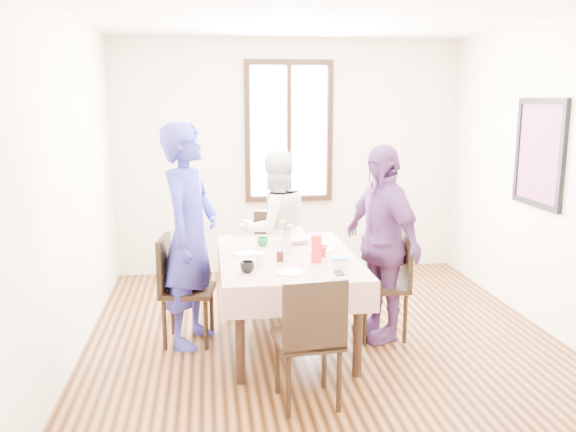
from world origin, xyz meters
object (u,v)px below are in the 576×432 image
(person_right, at_px, (380,243))
(person_far, at_px, (274,229))
(chair_right, at_px, (381,285))
(chair_left, at_px, (188,290))
(chair_far, at_px, (274,259))
(person_left, at_px, (189,235))
(chair_near, at_px, (307,339))
(dining_table, at_px, (287,300))

(person_right, bearing_deg, person_far, -158.78)
(chair_right, distance_m, person_right, 0.38)
(chair_left, relative_size, person_far, 0.59)
(chair_far, distance_m, person_left, 1.27)
(chair_left, bearing_deg, person_left, 98.10)
(person_far, distance_m, person_right, 1.24)
(chair_right, xyz_separation_m, chair_near, (-0.82, -1.06, 0.00))
(dining_table, xyz_separation_m, chair_near, (-0.00, -1.01, 0.08))
(dining_table, height_order, chair_right, chair_right)
(chair_left, distance_m, person_right, 1.66)
(person_far, bearing_deg, person_right, 110.45)
(chair_left, height_order, chair_right, same)
(person_left, relative_size, person_far, 1.20)
(chair_right, xyz_separation_m, person_left, (-1.61, 0.09, 0.47))
(dining_table, relative_size, person_right, 0.89)
(chair_left, relative_size, chair_far, 1.00)
(dining_table, xyz_separation_m, chair_right, (0.82, 0.05, 0.08))
(chair_far, xyz_separation_m, chair_near, (0.00, -2.02, 0.00))
(chair_right, bearing_deg, chair_near, 144.89)
(chair_right, xyz_separation_m, chair_far, (-0.82, 0.96, 0.00))
(chair_near, bearing_deg, chair_right, 46.93)
(chair_right, height_order, person_left, person_left)
(chair_near, distance_m, person_far, 2.03)
(chair_near, xyz_separation_m, person_far, (0.00, 2.00, 0.31))
(person_far, bearing_deg, chair_left, 26.65)
(chair_near, bearing_deg, person_right, 47.67)
(chair_far, bearing_deg, dining_table, 99.51)
(dining_table, bearing_deg, person_right, 3.30)
(chair_right, bearing_deg, person_right, 92.62)
(chair_far, relative_size, person_right, 0.55)
(chair_right, bearing_deg, chair_far, 42.91)
(chair_left, xyz_separation_m, person_far, (0.82, 0.85, 0.31))
(chair_left, bearing_deg, chair_right, 94.89)
(chair_near, height_order, person_right, person_right)
(person_left, relative_size, person_right, 1.11)
(person_far, xyz_separation_m, person_right, (0.80, -0.95, 0.06))
(person_far, bearing_deg, person_left, 27.42)
(chair_right, bearing_deg, chair_left, 89.41)
(chair_far, xyz_separation_m, person_far, (0.00, -0.02, 0.31))
(chair_far, bearing_deg, chair_left, 56.38)
(chair_right, xyz_separation_m, person_far, (-0.82, 0.95, 0.31))
(dining_table, height_order, chair_near, chair_near)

